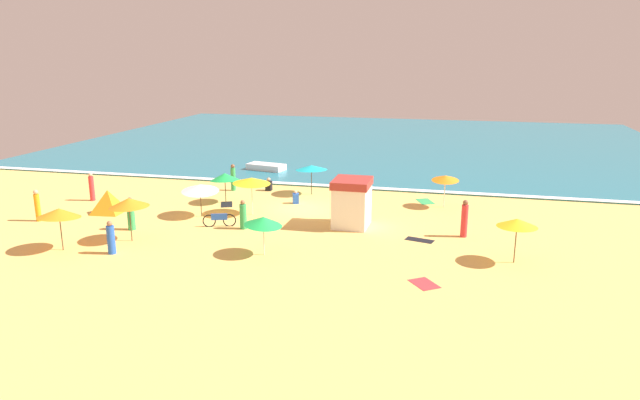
{
  "coord_description": "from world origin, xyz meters",
  "views": [
    {
      "loc": [
        9.1,
        -32.11,
        9.22
      ],
      "look_at": [
        1.37,
        -0.48,
        0.8
      ],
      "focal_mm": 31.98,
      "sensor_mm": 36.0,
      "label": 1
    }
  ],
  "objects_px": {
    "beach_umbrella_2": "(445,178)",
    "beachgoer_7": "(233,178)",
    "beach_umbrella_0": "(252,181)",
    "beachgoer_2": "(269,185)",
    "small_boat_0": "(266,167)",
    "beach_umbrella_1": "(311,168)",
    "beach_umbrella_6": "(129,203)",
    "beach_umbrella_7": "(225,177)",
    "lifeguard_cabana": "(352,202)",
    "beachgoer_0": "(243,215)",
    "beach_umbrella_3": "(517,223)",
    "beach_umbrella_8": "(200,188)",
    "beach_tent": "(108,201)",
    "beachgoer_8": "(296,198)",
    "beachgoer_5": "(464,219)",
    "beach_umbrella_4": "(263,221)",
    "beach_umbrella_5": "(59,213)",
    "beachgoer_6": "(37,206)",
    "parked_bicycle": "(219,220)",
    "beachgoer_1": "(111,238)",
    "beachgoer_4": "(131,215)",
    "beachgoer_3": "(92,187)"
  },
  "relations": [
    {
      "from": "beach_umbrella_4",
      "to": "beachgoer_0",
      "type": "relative_size",
      "value": 1.31
    },
    {
      "from": "beachgoer_4",
      "to": "beach_umbrella_4",
      "type": "bearing_deg",
      "value": -14.1
    },
    {
      "from": "lifeguard_cabana",
      "to": "beach_umbrella_4",
      "type": "xyz_separation_m",
      "value": [
        -3.13,
        -5.55,
        0.32
      ]
    },
    {
      "from": "beach_umbrella_0",
      "to": "beach_umbrella_4",
      "type": "height_order",
      "value": "beach_umbrella_0"
    },
    {
      "from": "beach_umbrella_2",
      "to": "beach_tent",
      "type": "distance_m",
      "value": 20.29
    },
    {
      "from": "beach_umbrella_0",
      "to": "beach_umbrella_2",
      "type": "height_order",
      "value": "beach_umbrella_0"
    },
    {
      "from": "lifeguard_cabana",
      "to": "beach_umbrella_7",
      "type": "xyz_separation_m",
      "value": [
        -8.68,
        3.04,
        0.33
      ]
    },
    {
      "from": "beach_umbrella_8",
      "to": "beach_umbrella_1",
      "type": "bearing_deg",
      "value": 53.86
    },
    {
      "from": "lifeguard_cabana",
      "to": "beachgoer_6",
      "type": "bearing_deg",
      "value": -169.34
    },
    {
      "from": "lifeguard_cabana",
      "to": "beach_umbrella_5",
      "type": "bearing_deg",
      "value": -150.65
    },
    {
      "from": "beach_umbrella_6",
      "to": "small_boat_0",
      "type": "relative_size",
      "value": 0.7
    },
    {
      "from": "beachgoer_3",
      "to": "beach_tent",
      "type": "bearing_deg",
      "value": -40.4
    },
    {
      "from": "beachgoer_2",
      "to": "beachgoer_8",
      "type": "distance_m",
      "value": 4.02
    },
    {
      "from": "beach_tent",
      "to": "beachgoer_2",
      "type": "bearing_deg",
      "value": 45.61
    },
    {
      "from": "beach_umbrella_4",
      "to": "beachgoer_8",
      "type": "bearing_deg",
      "value": 97.12
    },
    {
      "from": "beach_umbrella_5",
      "to": "beachgoer_1",
      "type": "bearing_deg",
      "value": 2.38
    },
    {
      "from": "beach_umbrella_7",
      "to": "beach_umbrella_0",
      "type": "bearing_deg",
      "value": -39.73
    },
    {
      "from": "beachgoer_8",
      "to": "beachgoer_1",
      "type": "bearing_deg",
      "value": -118.14
    },
    {
      "from": "beach_umbrella_0",
      "to": "parked_bicycle",
      "type": "relative_size",
      "value": 1.66
    },
    {
      "from": "beach_umbrella_6",
      "to": "beach_umbrella_7",
      "type": "xyz_separation_m",
      "value": [
        1.63,
        8.22,
        -0.33
      ]
    },
    {
      "from": "beach_umbrella_0",
      "to": "beachgoer_6",
      "type": "xyz_separation_m",
      "value": [
        -11.27,
        -4.16,
        -1.14
      ]
    },
    {
      "from": "beach_umbrella_0",
      "to": "beachgoer_7",
      "type": "bearing_deg",
      "value": 122.08
    },
    {
      "from": "beachgoer_5",
      "to": "beachgoer_0",
      "type": "bearing_deg",
      "value": -173.07
    },
    {
      "from": "beachgoer_5",
      "to": "small_boat_0",
      "type": "bearing_deg",
      "value": 138.49
    },
    {
      "from": "beach_umbrella_3",
      "to": "beachgoer_1",
      "type": "relative_size",
      "value": 1.47
    },
    {
      "from": "beach_umbrella_5",
      "to": "beach_umbrella_6",
      "type": "distance_m",
      "value": 3.2
    },
    {
      "from": "beachgoer_2",
      "to": "small_boat_0",
      "type": "distance_m",
      "value": 6.79
    },
    {
      "from": "beach_umbrella_2",
      "to": "beach_umbrella_3",
      "type": "distance_m",
      "value": 9.66
    },
    {
      "from": "beachgoer_2",
      "to": "beachgoer_0",
      "type": "bearing_deg",
      "value": -80.15
    },
    {
      "from": "beachgoer_4",
      "to": "beachgoer_8",
      "type": "xyz_separation_m",
      "value": [
        7.04,
        7.4,
        -0.47
      ]
    },
    {
      "from": "small_boat_0",
      "to": "beachgoer_6",
      "type": "bearing_deg",
      "value": -115.67
    },
    {
      "from": "lifeguard_cabana",
      "to": "beachgoer_2",
      "type": "relative_size",
      "value": 2.88
    },
    {
      "from": "beach_umbrella_5",
      "to": "small_boat_0",
      "type": "bearing_deg",
      "value": 80.7
    },
    {
      "from": "beach_umbrella_0",
      "to": "beachgoer_8",
      "type": "distance_m",
      "value": 3.89
    },
    {
      "from": "beach_umbrella_2",
      "to": "beachgoer_7",
      "type": "bearing_deg",
      "value": 175.69
    },
    {
      "from": "beach_umbrella_3",
      "to": "beach_umbrella_8",
      "type": "bearing_deg",
      "value": 168.02
    },
    {
      "from": "beach_umbrella_4",
      "to": "beachgoer_5",
      "type": "distance_m",
      "value": 10.45
    },
    {
      "from": "beach_umbrella_2",
      "to": "beachgoer_8",
      "type": "relative_size",
      "value": 2.51
    },
    {
      "from": "beach_umbrella_6",
      "to": "beachgoer_8",
      "type": "bearing_deg",
      "value": 56.57
    },
    {
      "from": "beach_umbrella_5",
      "to": "beachgoer_8",
      "type": "bearing_deg",
      "value": 52.62
    },
    {
      "from": "beach_umbrella_0",
      "to": "beach_umbrella_4",
      "type": "relative_size",
      "value": 1.37
    },
    {
      "from": "beach_umbrella_0",
      "to": "beach_umbrella_1",
      "type": "height_order",
      "value": "beach_umbrella_0"
    },
    {
      "from": "beach_umbrella_2",
      "to": "beachgoer_5",
      "type": "distance_m",
      "value": 5.9
    },
    {
      "from": "beach_umbrella_8",
      "to": "beachgoer_5",
      "type": "xyz_separation_m",
      "value": [
        14.82,
        -0.28,
        -0.76
      ]
    },
    {
      "from": "beachgoer_5",
      "to": "beachgoer_8",
      "type": "distance_m",
      "value": 11.22
    },
    {
      "from": "beach_umbrella_6",
      "to": "beach_umbrella_8",
      "type": "xyz_separation_m",
      "value": [
        1.48,
        4.97,
        -0.3
      ]
    },
    {
      "from": "beachgoer_3",
      "to": "beachgoer_5",
      "type": "distance_m",
      "value": 23.32
    },
    {
      "from": "beachgoer_5",
      "to": "beach_umbrella_6",
      "type": "bearing_deg",
      "value": -163.98
    },
    {
      "from": "parked_bicycle",
      "to": "beachgoer_5",
      "type": "relative_size",
      "value": 0.89
    },
    {
      "from": "parked_bicycle",
      "to": "beachgoer_6",
      "type": "height_order",
      "value": "beachgoer_6"
    }
  ]
}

